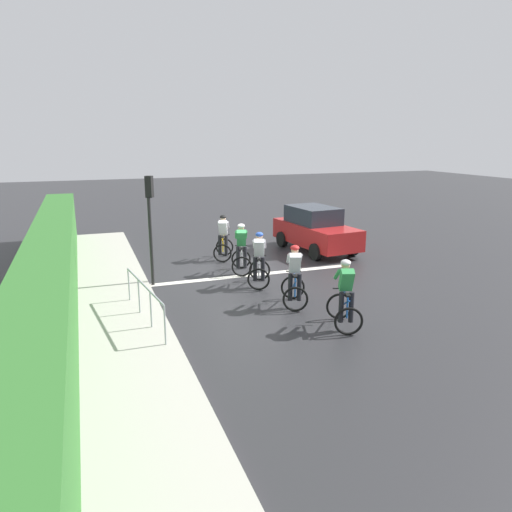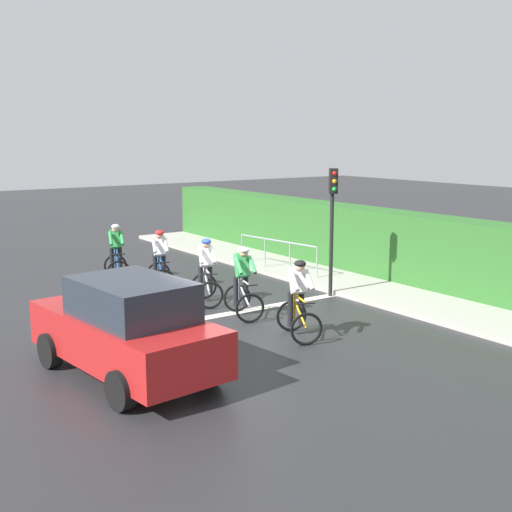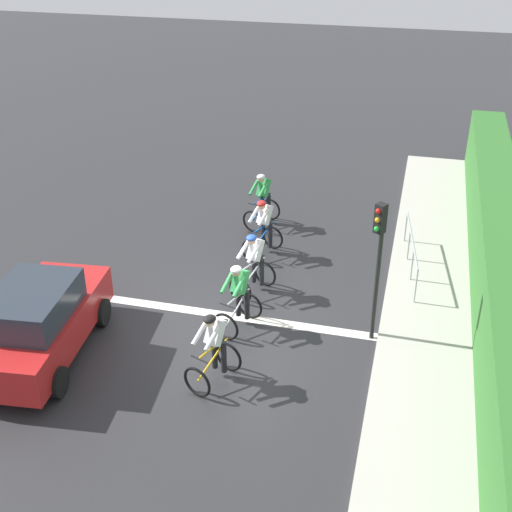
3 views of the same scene
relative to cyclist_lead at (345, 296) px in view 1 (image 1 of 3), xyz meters
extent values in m
plane|color=#28282B|center=(0.55, -5.29, -0.80)|extent=(80.00, 80.00, 0.00)
cube|color=#ADA89E|center=(5.35, -3.29, -0.74)|extent=(2.80, 20.46, 0.12)
cube|color=tan|center=(6.25, -3.29, -0.45)|extent=(0.44, 20.46, 0.69)
cube|color=#2D6628|center=(6.55, -3.29, 0.21)|extent=(1.10, 20.46, 2.02)
cube|color=silver|center=(0.55, -5.01, -0.79)|extent=(7.00, 0.30, 0.01)
torus|color=black|center=(-0.17, -0.52, -0.46)|extent=(0.67, 0.27, 0.68)
torus|color=black|center=(0.15, 0.45, -0.46)|extent=(0.67, 0.27, 0.68)
cylinder|color=#1E59B2|center=(-0.01, -0.04, -0.21)|extent=(0.35, 0.95, 0.51)
cylinder|color=#1E59B2|center=(0.08, 0.25, -0.18)|extent=(0.04, 0.04, 0.55)
cylinder|color=#1E59B2|center=(-0.03, -0.09, 0.07)|extent=(0.26, 0.69, 0.04)
cube|color=black|center=(0.08, 0.25, 0.11)|extent=(0.16, 0.24, 0.04)
cylinder|color=black|center=(-0.14, -0.43, 0.04)|extent=(0.41, 0.16, 0.03)
cube|color=green|center=(0.02, 0.06, 0.41)|extent=(0.41, 0.48, 0.57)
sphere|color=tan|center=(-0.03, -0.09, 0.72)|extent=(0.20, 0.20, 0.20)
ellipsoid|color=silver|center=(-0.03, -0.09, 0.79)|extent=(0.31, 0.34, 0.14)
cylinder|color=black|center=(0.16, 0.12, -0.23)|extent=(0.12, 0.12, 0.74)
cylinder|color=black|center=(-0.06, 0.19, -0.23)|extent=(0.12, 0.12, 0.74)
cylinder|color=green|center=(0.08, -0.26, 0.47)|extent=(0.23, 0.48, 0.37)
cylinder|color=green|center=(-0.22, -0.16, 0.47)|extent=(0.23, 0.48, 0.37)
torus|color=black|center=(0.29, -2.34, -0.46)|extent=(0.66, 0.30, 0.68)
torus|color=black|center=(0.65, -1.39, -0.46)|extent=(0.66, 0.30, 0.68)
cylinder|color=#1E59B2|center=(0.47, -1.86, -0.21)|extent=(0.39, 0.94, 0.51)
cylinder|color=#1E59B2|center=(0.57, -1.58, -0.18)|extent=(0.04, 0.04, 0.55)
cylinder|color=#1E59B2|center=(0.45, -1.91, 0.07)|extent=(0.29, 0.68, 0.04)
cube|color=black|center=(0.57, -1.58, 0.11)|extent=(0.17, 0.24, 0.04)
cylinder|color=black|center=(0.32, -2.25, 0.04)|extent=(0.40, 0.18, 0.03)
cube|color=white|center=(0.50, -1.77, 0.41)|extent=(0.42, 0.49, 0.57)
sphere|color=tan|center=(0.45, -1.91, 0.72)|extent=(0.20, 0.20, 0.20)
ellipsoid|color=red|center=(0.45, -1.91, 0.79)|extent=(0.32, 0.35, 0.14)
cylinder|color=black|center=(0.65, -1.71, -0.23)|extent=(0.12, 0.12, 0.74)
cylinder|color=black|center=(0.43, -1.63, -0.23)|extent=(0.12, 0.12, 0.74)
cylinder|color=white|center=(0.55, -2.09, 0.47)|extent=(0.25, 0.48, 0.37)
cylinder|color=white|center=(0.25, -1.98, 0.47)|extent=(0.25, 0.48, 0.37)
torus|color=black|center=(0.53, -4.35, -0.46)|extent=(0.65, 0.31, 0.68)
torus|color=black|center=(0.92, -3.41, -0.46)|extent=(0.65, 0.31, 0.68)
cylinder|color=silver|center=(0.72, -3.88, -0.21)|extent=(0.42, 0.93, 0.51)
cylinder|color=silver|center=(0.84, -3.60, -0.18)|extent=(0.04, 0.04, 0.55)
cylinder|color=silver|center=(0.71, -3.93, 0.07)|extent=(0.31, 0.68, 0.04)
cube|color=black|center=(0.84, -3.60, 0.11)|extent=(0.18, 0.24, 0.04)
cylinder|color=black|center=(0.57, -4.26, 0.04)|extent=(0.40, 0.19, 0.03)
cube|color=white|center=(0.76, -3.79, 0.41)|extent=(0.43, 0.49, 0.57)
sphere|color=tan|center=(0.71, -3.93, 0.72)|extent=(0.20, 0.20, 0.20)
ellipsoid|color=#264CB2|center=(0.71, -3.93, 0.79)|extent=(0.33, 0.35, 0.14)
cylinder|color=black|center=(0.91, -3.74, -0.23)|extent=(0.12, 0.12, 0.74)
cylinder|color=black|center=(0.69, -3.65, -0.23)|extent=(0.12, 0.12, 0.74)
cylinder|color=white|center=(0.80, -4.11, 0.47)|extent=(0.26, 0.48, 0.37)
cylinder|color=white|center=(0.51, -3.99, 0.47)|extent=(0.26, 0.48, 0.37)
torus|color=black|center=(0.63, -5.93, -0.46)|extent=(0.67, 0.26, 0.68)
torus|color=black|center=(0.93, -4.95, -0.46)|extent=(0.67, 0.26, 0.68)
cylinder|color=silver|center=(0.78, -5.44, -0.21)|extent=(0.33, 0.96, 0.51)
cylinder|color=silver|center=(0.87, -5.15, -0.18)|extent=(0.04, 0.04, 0.55)
cylinder|color=silver|center=(0.77, -5.49, 0.07)|extent=(0.25, 0.70, 0.04)
cube|color=black|center=(0.87, -5.15, 0.11)|extent=(0.16, 0.24, 0.04)
cylinder|color=black|center=(0.66, -5.83, 0.04)|extent=(0.41, 0.15, 0.03)
cube|color=green|center=(0.81, -5.34, 0.41)|extent=(0.41, 0.48, 0.57)
sphere|color=tan|center=(0.77, -5.49, 0.72)|extent=(0.20, 0.20, 0.20)
ellipsoid|color=silver|center=(0.77, -5.49, 0.79)|extent=(0.31, 0.34, 0.14)
cylinder|color=black|center=(0.96, -5.28, -0.23)|extent=(0.12, 0.12, 0.74)
cylinder|color=black|center=(0.73, -5.21, -0.23)|extent=(0.12, 0.12, 0.74)
cylinder|color=green|center=(0.88, -5.66, 0.47)|extent=(0.23, 0.48, 0.37)
cylinder|color=green|center=(0.57, -5.57, 0.47)|extent=(0.23, 0.48, 0.37)
torus|color=black|center=(0.64, -7.91, -0.46)|extent=(0.66, 0.30, 0.68)
torus|color=black|center=(1.01, -6.96, -0.46)|extent=(0.66, 0.30, 0.68)
cylinder|color=gold|center=(0.82, -7.44, -0.21)|extent=(0.40, 0.94, 0.51)
cylinder|color=gold|center=(0.93, -7.15, -0.18)|extent=(0.04, 0.04, 0.55)
cylinder|color=gold|center=(0.80, -7.49, 0.07)|extent=(0.30, 0.68, 0.04)
cube|color=black|center=(0.93, -7.15, 0.11)|extent=(0.17, 0.24, 0.04)
cylinder|color=black|center=(0.68, -7.82, 0.04)|extent=(0.40, 0.18, 0.03)
cube|color=white|center=(0.86, -7.34, 0.41)|extent=(0.43, 0.49, 0.57)
sphere|color=beige|center=(0.80, -7.49, 0.72)|extent=(0.20, 0.20, 0.20)
ellipsoid|color=black|center=(0.80, -7.49, 0.79)|extent=(0.32, 0.35, 0.14)
cylinder|color=black|center=(1.01, -7.29, -0.23)|extent=(0.12, 0.12, 0.74)
cylinder|color=black|center=(0.78, -7.21, -0.23)|extent=(0.12, 0.12, 0.74)
cylinder|color=white|center=(0.91, -7.67, 0.47)|extent=(0.26, 0.48, 0.37)
cylinder|color=white|center=(0.61, -7.55, 0.47)|extent=(0.26, 0.48, 0.37)
cube|color=#B21E1E|center=(-3.02, -7.41, -0.10)|extent=(2.13, 4.26, 0.80)
cube|color=#262D38|center=(-2.99, -7.66, 0.63)|extent=(1.71, 2.28, 0.66)
cylinder|color=black|center=(-3.98, -6.23, -0.48)|extent=(0.29, 0.66, 0.64)
cylinder|color=black|center=(-2.32, -6.05, -0.48)|extent=(0.29, 0.66, 0.64)
cylinder|color=black|center=(-3.71, -8.76, -0.48)|extent=(0.29, 0.66, 0.64)
cylinder|color=black|center=(-2.05, -8.58, -0.48)|extent=(0.29, 0.66, 0.64)
cube|color=#EAEACC|center=(-3.74, -5.46, 0.00)|extent=(0.29, 0.11, 0.16)
cube|color=#EAEACC|center=(-2.72, -5.35, 0.00)|extent=(0.29, 0.11, 0.16)
cylinder|color=black|center=(3.80, -5.05, 0.55)|extent=(0.10, 0.10, 2.70)
cube|color=black|center=(3.75, -5.13, 2.22)|extent=(0.27, 0.27, 0.64)
sphere|color=red|center=(3.70, -5.23, 2.42)|extent=(0.11, 0.11, 0.11)
sphere|color=orange|center=(3.70, -5.23, 2.22)|extent=(0.11, 0.11, 0.11)
sphere|color=green|center=(3.70, -5.23, 2.02)|extent=(0.11, 0.11, 0.11)
cylinder|color=#999EA3|center=(4.45, -1.86, 0.20)|extent=(0.48, 3.25, 0.05)
cylinder|color=#999EA3|center=(4.66, -3.48, -0.30)|extent=(0.04, 0.04, 1.00)
cylinder|color=#999EA3|center=(4.52, -2.40, -0.30)|extent=(0.04, 0.04, 1.00)
cylinder|color=#999EA3|center=(4.37, -1.31, -0.30)|extent=(0.04, 0.04, 1.00)
cylinder|color=#999EA3|center=(4.23, -0.23, -0.30)|extent=(0.04, 0.04, 1.00)
camera|label=1|loc=(5.69, 9.40, 3.65)|focal=33.62mm
camera|label=2|loc=(-7.51, -17.78, 3.35)|focal=46.41mm
camera|label=3|loc=(4.39, -17.77, 8.10)|focal=47.13mm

